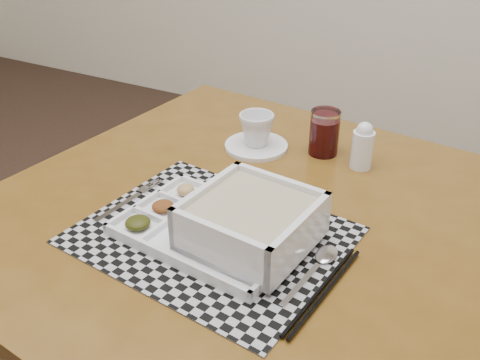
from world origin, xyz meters
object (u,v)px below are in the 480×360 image
object	(u,v)px
dining_table	(248,237)
cup	(256,129)
creamer_bottle	(363,146)
juice_glass	(324,134)
serving_tray	(241,225)

from	to	relation	value
dining_table	cup	bearing A→B (deg)	113.34
dining_table	creamer_bottle	world-z (taller)	creamer_bottle
cup	creamer_bottle	distance (m)	0.25
dining_table	cup	xyz separation A→B (m)	(-0.10, 0.23, 0.12)
juice_glass	creamer_bottle	bearing A→B (deg)	-13.56
juice_glass	creamer_bottle	world-z (taller)	creamer_bottle
dining_table	creamer_bottle	size ratio (longest dim) A/B	9.97
juice_glass	cup	bearing A→B (deg)	-161.33
dining_table	juice_glass	distance (m)	0.31
creamer_bottle	serving_tray	bearing A→B (deg)	-105.28
dining_table	cup	size ratio (longest dim) A/B	13.08
dining_table	serving_tray	xyz separation A→B (m)	(0.04, -0.11, 0.12)
cup	juice_glass	bearing A→B (deg)	0.04
cup	juice_glass	distance (m)	0.16
dining_table	creamer_bottle	bearing A→B (deg)	60.93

